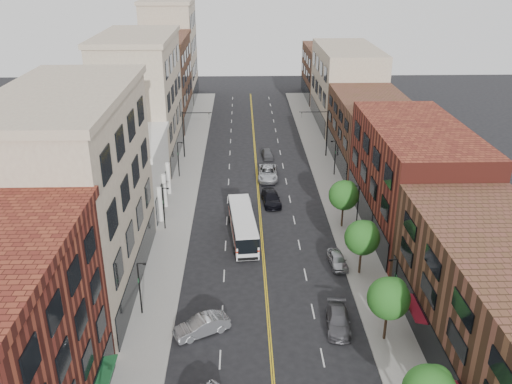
{
  "coord_description": "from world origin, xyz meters",
  "views": [
    {
      "loc": [
        -2.14,
        -31.35,
        28.78
      ],
      "look_at": [
        -0.62,
        22.99,
        5.0
      ],
      "focal_mm": 38.0,
      "sensor_mm": 36.0,
      "label": 1
    }
  ],
  "objects": [
    {
      "name": "tree_r_2",
      "position": [
        9.39,
        14.07,
        4.13
      ],
      "size": [
        3.4,
        3.4,
        5.59
      ],
      "color": "black",
      "rests_on": "sidewalk_right"
    },
    {
      "name": "bldg_l_white",
      "position": [
        -17.0,
        31.0,
        4.0
      ],
      "size": [
        10.0,
        14.0,
        8.0
      ],
      "primitive_type": "cube",
      "color": "silver",
      "rests_on": "ground"
    },
    {
      "name": "lamp_l_2",
      "position": [
        -10.95,
        24.0,
        2.97
      ],
      "size": [
        0.81,
        0.55,
        5.05
      ],
      "color": "black",
      "rests_on": "sidewalk_left"
    },
    {
      "name": "lamp_l_1",
      "position": [
        -10.95,
        8.0,
        2.97
      ],
      "size": [
        0.81,
        0.55,
        5.05
      ],
      "color": "black",
      "rests_on": "sidewalk_left"
    },
    {
      "name": "car_lane_a",
      "position": [
        1.5,
        30.72,
        0.76
      ],
      "size": [
        2.63,
        5.4,
        1.51
      ],
      "primitive_type": "imported",
      "rotation": [
        0.0,
        0.0,
        0.1
      ],
      "color": "black",
      "rests_on": "ground"
    },
    {
      "name": "car_lane_c",
      "position": [
        1.82,
        47.62,
        0.66
      ],
      "size": [
        1.91,
        4.01,
        1.32
      ],
      "primitive_type": "imported",
      "rotation": [
        0.0,
        0.0,
        0.09
      ],
      "color": "#505156",
      "rests_on": "ground"
    },
    {
      "name": "lamp_r_3",
      "position": [
        10.95,
        40.0,
        2.97
      ],
      "size": [
        0.81,
        0.55,
        5.05
      ],
      "color": "black",
      "rests_on": "sidewalk_right"
    },
    {
      "name": "car_lane_b",
      "position": [
        1.5,
        39.24,
        0.83
      ],
      "size": [
        3.01,
        6.06,
        1.65
      ],
      "primitive_type": "imported",
      "rotation": [
        0.0,
        0.0,
        -0.05
      ],
      "color": "#B2B5BA",
      "rests_on": "ground"
    },
    {
      "name": "car_angle_b",
      "position": [
        -5.6,
        5.23,
        0.77
      ],
      "size": [
        4.9,
        3.57,
        1.54
      ],
      "primitive_type": "imported",
      "rotation": [
        0.0,
        0.0,
        -1.1
      ],
      "color": "#A7AAAF",
      "rests_on": "ground"
    },
    {
      "name": "city_bus",
      "position": [
        -2.11,
        21.93,
        1.64
      ],
      "size": [
        3.38,
        11.16,
        2.83
      ],
      "rotation": [
        0.0,
        0.0,
        0.09
      ],
      "color": "silver",
      "rests_on": "ground"
    },
    {
      "name": "ground",
      "position": [
        0.0,
        0.0,
        0.0
      ],
      "size": [
        220.0,
        220.0,
        0.0
      ],
      "primitive_type": "plane",
      "color": "black",
      "rests_on": "ground"
    },
    {
      "name": "tree_r_3",
      "position": [
        9.39,
        24.07,
        4.13
      ],
      "size": [
        3.4,
        3.4,
        5.59
      ],
      "color": "black",
      "rests_on": "sidewalk_right"
    },
    {
      "name": "bldg_l_far_a",
      "position": [
        -17.0,
        48.0,
        9.0
      ],
      "size": [
        10.0,
        20.0,
        18.0
      ],
      "primitive_type": "cube",
      "color": "tan",
      "rests_on": "ground"
    },
    {
      "name": "bldg_r_near",
      "position": [
        17.0,
        0.0,
        5.0
      ],
      "size": [
        10.0,
        26.0,
        10.0
      ],
      "primitive_type": "cube",
      "color": "brown",
      "rests_on": "ground"
    },
    {
      "name": "car_parked_mid",
      "position": [
        5.8,
        5.71,
        0.69
      ],
      "size": [
        2.38,
        4.92,
        1.38
      ],
      "primitive_type": "imported",
      "rotation": [
        0.0,
        0.0,
        -0.1
      ],
      "color": "#4D4C51",
      "rests_on": "ground"
    },
    {
      "name": "sidewalk_left",
      "position": [
        -10.0,
        35.0,
        0.07
      ],
      "size": [
        4.0,
        110.0,
        0.15
      ],
      "primitive_type": "cube",
      "color": "gray",
      "rests_on": "ground"
    },
    {
      "name": "bldg_r_far_c",
      "position": [
        17.0,
        86.0,
        5.5
      ],
      "size": [
        10.0,
        18.0,
        11.0
      ],
      "primitive_type": "cube",
      "color": "brown",
      "rests_on": "ground"
    },
    {
      "name": "bldg_l_far_b",
      "position": [
        -17.0,
        68.0,
        7.5
      ],
      "size": [
        10.0,
        20.0,
        15.0
      ],
      "primitive_type": "cube",
      "color": "brown",
      "rests_on": "ground"
    },
    {
      "name": "bldg_r_far_a",
      "position": [
        17.0,
        45.0,
        5.0
      ],
      "size": [
        10.0,
        20.0,
        10.0
      ],
      "primitive_type": "cube",
      "color": "brown",
      "rests_on": "ground"
    },
    {
      "name": "car_lane_behind",
      "position": [
        -2.03,
        29.03,
        0.81
      ],
      "size": [
        2.22,
        5.08,
        1.62
      ],
      "primitive_type": "imported",
      "rotation": [
        0.0,
        0.0,
        3.25
      ],
      "color": "#57565C",
      "rests_on": "ground"
    },
    {
      "name": "bldg_l_tanoffice",
      "position": [
        -17.0,
        13.0,
        9.0
      ],
      "size": [
        10.0,
        22.0,
        18.0
      ],
      "primitive_type": "cube",
      "color": "tan",
      "rests_on": "ground"
    },
    {
      "name": "tree_r_1",
      "position": [
        9.39,
        4.07,
        4.13
      ],
      "size": [
        3.4,
        3.4,
        5.59
      ],
      "color": "black",
      "rests_on": "sidewalk_right"
    },
    {
      "name": "signal_mast_right",
      "position": [
        10.27,
        48.0,
        4.65
      ],
      "size": [
        4.49,
        0.18,
        7.2
      ],
      "color": "black",
      "rests_on": "sidewalk_right"
    },
    {
      "name": "bldg_r_far_b",
      "position": [
        17.0,
        66.0,
        7.0
      ],
      "size": [
        10.0,
        22.0,
        14.0
      ],
      "primitive_type": "cube",
      "color": "tan",
      "rests_on": "ground"
    },
    {
      "name": "bldg_l_far_c",
      "position": [
        -17.0,
        86.0,
        10.0
      ],
      "size": [
        10.0,
        16.0,
        20.0
      ],
      "primitive_type": "cube",
      "color": "tan",
      "rests_on": "ground"
    },
    {
      "name": "lamp_r_2",
      "position": [
        10.95,
        24.0,
        2.97
      ],
      "size": [
        0.81,
        0.55,
        5.05
      ],
      "color": "black",
      "rests_on": "sidewalk_right"
    },
    {
      "name": "signal_mast_left",
      "position": [
        -10.27,
        48.0,
        4.65
      ],
      "size": [
        4.49,
        0.18,
        7.2
      ],
      "color": "black",
      "rests_on": "sidewalk_left"
    },
    {
      "name": "bldg_r_mid",
      "position": [
        17.0,
        24.0,
        6.0
      ],
      "size": [
        10.0,
        22.0,
        12.0
      ],
      "primitive_type": "cube",
      "color": "#5E2018",
      "rests_on": "ground"
    },
    {
      "name": "lamp_l_3",
      "position": [
        -10.95,
        40.0,
        2.97
      ],
      "size": [
        0.81,
        0.55,
        5.05
      ],
      "color": "black",
      "rests_on": "sidewalk_left"
    },
    {
      "name": "sidewalk_right",
      "position": [
        10.0,
        35.0,
        0.07
      ],
      "size": [
        4.0,
        110.0,
        0.15
      ],
      "primitive_type": "cube",
      "color": "gray",
      "rests_on": "ground"
    },
    {
      "name": "lamp_r_1",
      "position": [
        10.95,
        8.0,
        2.97
      ],
      "size": [
        0.81,
        0.55,
        5.05
      ],
      "color": "black",
      "rests_on": "sidewalk_right"
    },
    {
      "name": "car_parked_far",
      "position": [
        7.4,
        15.61,
        0.68
      ],
      "size": [
        1.9,
        4.08,
        1.35
      ],
      "primitive_type": "imported",
      "rotation": [
        0.0,
        0.0,
        0.08
      ],
      "color": "#B3B5BC",
      "rests_on": "ground"
    }
  ]
}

